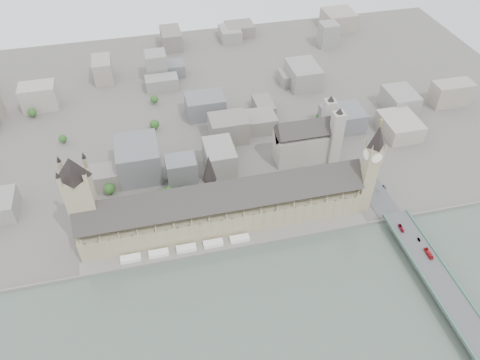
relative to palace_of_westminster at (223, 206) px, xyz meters
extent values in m
plane|color=#595651|center=(0.00, -19.70, -22.71)|extent=(900.00, 900.00, 0.00)
cube|color=slate|center=(0.00, -34.70, -21.21)|extent=(600.00, 1.50, 3.00)
cube|color=slate|center=(0.00, -27.20, -21.71)|extent=(270.00, 15.00, 2.00)
cube|color=white|center=(-90.00, -26.70, -18.71)|extent=(18.00, 7.00, 4.00)
cube|color=white|center=(-65.00, -26.70, -18.71)|extent=(18.00, 7.00, 4.00)
cube|color=white|center=(-40.00, -26.70, -18.71)|extent=(18.00, 7.00, 4.00)
cube|color=white|center=(-15.00, -26.70, -18.71)|extent=(18.00, 7.00, 4.00)
cube|color=white|center=(10.00, -26.70, -18.71)|extent=(18.00, 7.00, 4.00)
cube|color=gray|center=(0.00, 0.30, -10.21)|extent=(265.00, 40.00, 25.00)
cube|color=#2C2927|center=(0.00, 0.30, 12.37)|extent=(265.00, 40.73, 40.73)
cube|color=gray|center=(138.00, -11.70, 8.29)|extent=(12.00, 12.00, 62.00)
cube|color=gray|center=(138.00, -11.70, 47.29)|extent=(14.00, 14.00, 16.00)
cylinder|color=white|center=(145.20, -11.70, 47.29)|extent=(0.60, 10.00, 10.00)
cylinder|color=white|center=(130.80, -11.70, 47.29)|extent=(0.60, 10.00, 10.00)
cylinder|color=white|center=(138.00, -4.50, 47.29)|extent=(10.00, 0.60, 10.00)
cylinder|color=white|center=(138.00, -18.90, 47.29)|extent=(10.00, 0.60, 10.00)
cone|color=black|center=(138.00, -11.70, 66.29)|extent=(17.00, 17.00, 22.00)
cylinder|color=yellow|center=(138.00, -11.70, 80.29)|extent=(1.00, 1.00, 6.00)
sphere|color=yellow|center=(138.00, -11.70, 83.79)|extent=(2.00, 2.00, 2.00)
cone|color=gray|center=(144.50, -5.20, 59.29)|extent=(2.40, 2.40, 8.00)
cone|color=gray|center=(131.50, -5.20, 59.29)|extent=(2.40, 2.40, 8.00)
cone|color=gray|center=(144.50, -18.20, 59.29)|extent=(2.40, 2.40, 8.00)
cone|color=gray|center=(131.50, -18.20, 59.29)|extent=(2.40, 2.40, 8.00)
cube|color=gray|center=(-122.00, 6.30, 17.29)|extent=(23.00, 23.00, 80.00)
cone|color=black|center=(-122.00, 6.30, 67.29)|extent=(30.00, 30.00, 20.00)
cylinder|color=gray|center=(-10.00, 6.30, 20.29)|extent=(12.00, 12.00, 20.00)
cone|color=black|center=(-10.00, 6.30, 44.29)|extent=(13.00, 13.00, 28.00)
cube|color=#474749|center=(162.00, -107.20, -17.58)|extent=(25.00, 325.00, 10.25)
cube|color=gray|center=(105.00, 75.30, -5.71)|extent=(60.00, 28.00, 34.00)
cube|color=#2C2927|center=(105.00, 75.30, 16.29)|extent=(60.00, 28.28, 28.28)
cube|color=gray|center=(137.00, 87.30, 9.29)|extent=(12.00, 12.00, 64.00)
cube|color=gray|center=(137.00, 63.30, 9.29)|extent=(12.00, 12.00, 64.00)
imported|color=maroon|center=(157.35, -55.46, -11.14)|extent=(3.27, 9.64, 2.63)
imported|color=#B4161B|center=(166.48, -88.42, -10.77)|extent=(3.36, 12.24, 3.38)
imported|color=gray|center=(166.81, -71.27, -11.76)|extent=(1.93, 4.34, 1.38)
imported|color=gray|center=(168.07, 0.30, -11.63)|extent=(2.81, 5.85, 1.64)
camera|label=1|loc=(-55.35, -302.83, 313.99)|focal=35.00mm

